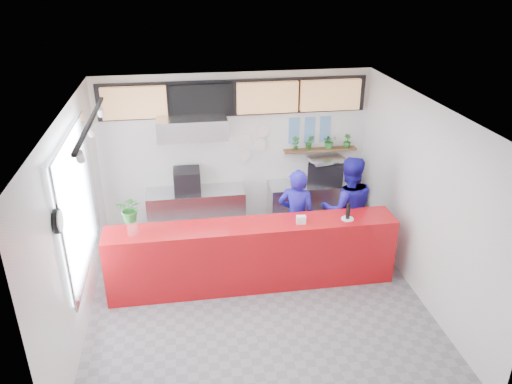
# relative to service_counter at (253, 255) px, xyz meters

# --- Properties ---
(floor) EXTENTS (5.00, 5.00, 0.00)m
(floor) POSITION_rel_service_counter_xyz_m (0.00, -0.40, -0.55)
(floor) COLOR slate
(floor) RESTS_ON ground
(ceiling) EXTENTS (5.00, 5.00, 0.00)m
(ceiling) POSITION_rel_service_counter_xyz_m (0.00, -0.40, 2.45)
(ceiling) COLOR silver
(wall_back) EXTENTS (5.00, 0.00, 5.00)m
(wall_back) POSITION_rel_service_counter_xyz_m (0.00, 2.10, 0.95)
(wall_back) COLOR white
(wall_back) RESTS_ON ground
(wall_left) EXTENTS (0.00, 5.00, 5.00)m
(wall_left) POSITION_rel_service_counter_xyz_m (-2.50, -0.40, 0.95)
(wall_left) COLOR white
(wall_left) RESTS_ON ground
(wall_right) EXTENTS (0.00, 5.00, 5.00)m
(wall_right) POSITION_rel_service_counter_xyz_m (2.50, -0.40, 0.95)
(wall_right) COLOR white
(wall_right) RESTS_ON ground
(service_counter) EXTENTS (4.50, 0.60, 1.10)m
(service_counter) POSITION_rel_service_counter_xyz_m (0.00, 0.00, 0.00)
(service_counter) COLOR #B60D13
(service_counter) RESTS_ON ground
(cream_band) EXTENTS (5.00, 0.02, 0.80)m
(cream_band) POSITION_rel_service_counter_xyz_m (0.00, 2.09, 2.05)
(cream_band) COLOR beige
(cream_band) RESTS_ON wall_back
(prep_bench) EXTENTS (1.80, 0.60, 0.90)m
(prep_bench) POSITION_rel_service_counter_xyz_m (-0.80, 1.80, -0.10)
(prep_bench) COLOR #B2B5BA
(prep_bench) RESTS_ON ground
(panini_oven) EXTENTS (0.48, 0.48, 0.43)m
(panini_oven) POSITION_rel_service_counter_xyz_m (-0.94, 1.80, 0.56)
(panini_oven) COLOR black
(panini_oven) RESTS_ON prep_bench
(extraction_hood) EXTENTS (1.20, 0.70, 0.35)m
(extraction_hood) POSITION_rel_service_counter_xyz_m (-0.80, 1.75, 1.60)
(extraction_hood) COLOR #B2B5BA
(extraction_hood) RESTS_ON ceiling
(hood_lip) EXTENTS (1.20, 0.69, 0.31)m
(hood_lip) POSITION_rel_service_counter_xyz_m (-0.80, 1.75, 1.40)
(hood_lip) COLOR #B2B5BA
(hood_lip) RESTS_ON ceiling
(right_bench) EXTENTS (1.80, 0.60, 0.90)m
(right_bench) POSITION_rel_service_counter_xyz_m (1.50, 1.80, -0.10)
(right_bench) COLOR #B2B5BA
(right_bench) RESTS_ON ground
(espresso_machine) EXTENTS (0.77, 0.66, 0.42)m
(espresso_machine) POSITION_rel_service_counter_xyz_m (1.68, 1.80, 0.56)
(espresso_machine) COLOR black
(espresso_machine) RESTS_ON right_bench
(espresso_tray) EXTENTS (0.74, 0.59, 0.06)m
(espresso_tray) POSITION_rel_service_counter_xyz_m (1.68, 1.80, 0.83)
(espresso_tray) COLOR silver
(espresso_tray) RESTS_ON espresso_machine
(herb_shelf) EXTENTS (1.40, 0.18, 0.04)m
(herb_shelf) POSITION_rel_service_counter_xyz_m (1.60, 2.00, 0.95)
(herb_shelf) COLOR brown
(herb_shelf) RESTS_ON wall_back
(menu_board_far_left) EXTENTS (1.10, 0.10, 0.55)m
(menu_board_far_left) POSITION_rel_service_counter_xyz_m (-1.75, 1.98, 2.00)
(menu_board_far_left) COLOR tan
(menu_board_far_left) RESTS_ON wall_back
(menu_board_mid_left) EXTENTS (1.10, 0.10, 0.55)m
(menu_board_mid_left) POSITION_rel_service_counter_xyz_m (-0.59, 1.98, 2.00)
(menu_board_mid_left) COLOR black
(menu_board_mid_left) RESTS_ON wall_back
(menu_board_mid_right) EXTENTS (1.10, 0.10, 0.55)m
(menu_board_mid_right) POSITION_rel_service_counter_xyz_m (0.57, 1.98, 2.00)
(menu_board_mid_right) COLOR tan
(menu_board_mid_right) RESTS_ON wall_back
(menu_board_far_right) EXTENTS (1.10, 0.10, 0.55)m
(menu_board_far_right) POSITION_rel_service_counter_xyz_m (1.73, 1.98, 2.00)
(menu_board_far_right) COLOR tan
(menu_board_far_right) RESTS_ON wall_back
(soffit) EXTENTS (4.80, 0.04, 0.65)m
(soffit) POSITION_rel_service_counter_xyz_m (0.00, 2.06, 2.00)
(soffit) COLOR black
(soffit) RESTS_ON wall_back
(window_pane) EXTENTS (0.04, 2.20, 1.90)m
(window_pane) POSITION_rel_service_counter_xyz_m (-2.47, -0.10, 1.15)
(window_pane) COLOR silver
(window_pane) RESTS_ON wall_left
(window_frame) EXTENTS (0.03, 2.30, 2.00)m
(window_frame) POSITION_rel_service_counter_xyz_m (-2.45, -0.10, 1.15)
(window_frame) COLOR #B2B5BA
(window_frame) RESTS_ON wall_left
(wall_clock_rim) EXTENTS (0.05, 0.30, 0.30)m
(wall_clock_rim) POSITION_rel_service_counter_xyz_m (-2.46, -1.30, 1.50)
(wall_clock_rim) COLOR black
(wall_clock_rim) RESTS_ON wall_left
(wall_clock_face) EXTENTS (0.02, 0.26, 0.26)m
(wall_clock_face) POSITION_rel_service_counter_xyz_m (-2.43, -1.30, 1.50)
(wall_clock_face) COLOR white
(wall_clock_face) RESTS_ON wall_left
(track_rail) EXTENTS (0.05, 2.40, 0.04)m
(track_rail) POSITION_rel_service_counter_xyz_m (-2.10, -0.40, 2.39)
(track_rail) COLOR black
(track_rail) RESTS_ON ceiling
(dec_plate_a) EXTENTS (0.24, 0.03, 0.24)m
(dec_plate_a) POSITION_rel_service_counter_xyz_m (0.15, 2.07, 1.20)
(dec_plate_a) COLOR silver
(dec_plate_a) RESTS_ON wall_back
(dec_plate_b) EXTENTS (0.24, 0.03, 0.24)m
(dec_plate_b) POSITION_rel_service_counter_xyz_m (0.45, 2.07, 1.10)
(dec_plate_b) COLOR silver
(dec_plate_b) RESTS_ON wall_back
(dec_plate_c) EXTENTS (0.24, 0.03, 0.24)m
(dec_plate_c) POSITION_rel_service_counter_xyz_m (0.15, 2.07, 0.90)
(dec_plate_c) COLOR silver
(dec_plate_c) RESTS_ON wall_back
(dec_plate_d) EXTENTS (0.24, 0.03, 0.24)m
(dec_plate_d) POSITION_rel_service_counter_xyz_m (0.50, 2.07, 1.35)
(dec_plate_d) COLOR silver
(dec_plate_d) RESTS_ON wall_back
(photo_frame_a) EXTENTS (0.20, 0.02, 0.25)m
(photo_frame_a) POSITION_rel_service_counter_xyz_m (1.10, 2.08, 1.45)
(photo_frame_a) COLOR #598CBF
(photo_frame_a) RESTS_ON wall_back
(photo_frame_b) EXTENTS (0.20, 0.02, 0.25)m
(photo_frame_b) POSITION_rel_service_counter_xyz_m (1.40, 2.08, 1.45)
(photo_frame_b) COLOR #598CBF
(photo_frame_b) RESTS_ON wall_back
(photo_frame_c) EXTENTS (0.20, 0.02, 0.25)m
(photo_frame_c) POSITION_rel_service_counter_xyz_m (1.70, 2.08, 1.45)
(photo_frame_c) COLOR #598CBF
(photo_frame_c) RESTS_ON wall_back
(photo_frame_d) EXTENTS (0.20, 0.02, 0.25)m
(photo_frame_d) POSITION_rel_service_counter_xyz_m (1.10, 2.08, 1.20)
(photo_frame_d) COLOR #598CBF
(photo_frame_d) RESTS_ON wall_back
(photo_frame_e) EXTENTS (0.20, 0.02, 0.25)m
(photo_frame_e) POSITION_rel_service_counter_xyz_m (1.40, 2.08, 1.20)
(photo_frame_e) COLOR #598CBF
(photo_frame_e) RESTS_ON wall_back
(photo_frame_f) EXTENTS (0.20, 0.02, 0.25)m
(photo_frame_f) POSITION_rel_service_counter_xyz_m (1.70, 2.08, 1.20)
(photo_frame_f) COLOR #598CBF
(photo_frame_f) RESTS_ON wall_back
(staff_center) EXTENTS (0.74, 0.63, 1.72)m
(staff_center) POSITION_rel_service_counter_xyz_m (0.82, 0.56, 0.31)
(staff_center) COLOR #1C1595
(staff_center) RESTS_ON ground
(staff_right) EXTENTS (0.99, 0.81, 1.89)m
(staff_right) POSITION_rel_service_counter_xyz_m (1.70, 0.56, 0.39)
(staff_right) COLOR #1C1595
(staff_right) RESTS_ON ground
(herb_a) EXTENTS (0.15, 0.11, 0.27)m
(herb_a) POSITION_rel_service_counter_xyz_m (1.12, 2.00, 1.11)
(herb_a) COLOR #276C26
(herb_a) RESTS_ON herb_shelf
(herb_b) EXTENTS (0.18, 0.16, 0.28)m
(herb_b) POSITION_rel_service_counter_xyz_m (1.39, 2.00, 1.11)
(herb_b) COLOR #276C26
(herb_b) RESTS_ON herb_shelf
(herb_c) EXTENTS (0.26, 0.22, 0.29)m
(herb_c) POSITION_rel_service_counter_xyz_m (1.78, 2.00, 1.11)
(herb_c) COLOR #276C26
(herb_c) RESTS_ON herb_shelf
(herb_d) EXTENTS (0.18, 0.17, 0.26)m
(herb_d) POSITION_rel_service_counter_xyz_m (2.13, 2.00, 1.10)
(herb_d) COLOR #276C26
(herb_d) RESTS_ON herb_shelf
(glass_vase) EXTENTS (0.16, 0.16, 0.20)m
(glass_vase) POSITION_rel_service_counter_xyz_m (-1.78, -0.03, 0.65)
(glass_vase) COLOR white
(glass_vase) RESTS_ON service_counter
(basil_vase) EXTENTS (0.41, 0.37, 0.40)m
(basil_vase) POSITION_rel_service_counter_xyz_m (-1.78, -0.03, 0.97)
(basil_vase) COLOR #276C26
(basil_vase) RESTS_ON glass_vase
(napkin_holder) EXTENTS (0.15, 0.10, 0.12)m
(napkin_holder) POSITION_rel_service_counter_xyz_m (0.74, -0.08, 0.61)
(napkin_holder) COLOR white
(napkin_holder) RESTS_ON service_counter
(white_plate) EXTENTS (0.25, 0.25, 0.01)m
(white_plate) POSITION_rel_service_counter_xyz_m (1.49, -0.06, 0.56)
(white_plate) COLOR white
(white_plate) RESTS_ON service_counter
(pepper_mill) EXTENTS (0.07, 0.07, 0.25)m
(pepper_mill) POSITION_rel_service_counter_xyz_m (1.49, -0.06, 0.69)
(pepper_mill) COLOR black
(pepper_mill) RESTS_ON white_plate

